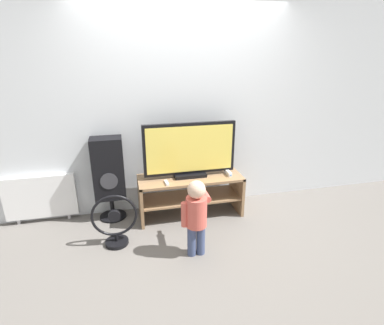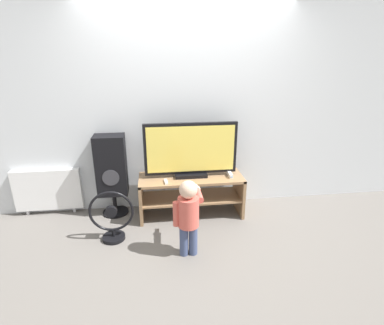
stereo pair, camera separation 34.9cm
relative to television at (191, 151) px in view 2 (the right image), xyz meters
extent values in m
plane|color=slate|center=(0.00, -0.26, -0.84)|extent=(16.00, 16.00, 0.00)
cube|color=silver|center=(0.00, 0.30, 0.46)|extent=(10.00, 0.06, 2.60)
cube|color=#93704C|center=(0.00, -0.02, -0.34)|extent=(1.27, 0.48, 0.03)
cube|color=#93704C|center=(0.00, -0.02, -0.61)|extent=(1.23, 0.44, 0.02)
cube|color=#93704C|center=(-0.62, -0.02, -0.58)|extent=(0.04, 0.48, 0.51)
cube|color=#93704C|center=(0.62, -0.02, -0.58)|extent=(0.04, 0.48, 0.51)
cube|color=black|center=(0.00, 0.00, -0.31)|extent=(0.39, 0.20, 0.04)
cube|color=black|center=(0.00, 0.00, 0.03)|extent=(1.11, 0.05, 0.63)
cube|color=#F2D859|center=(0.00, -0.03, 0.03)|extent=(1.04, 0.01, 0.56)
cube|color=white|center=(0.48, -0.06, -0.30)|extent=(0.04, 0.19, 0.05)
cube|color=#3F8CE5|center=(0.48, -0.15, -0.30)|extent=(0.03, 0.00, 0.01)
cube|color=white|center=(-0.31, -0.16, -0.32)|extent=(0.04, 0.13, 0.02)
cylinder|color=#337FD8|center=(-0.31, -0.16, -0.30)|extent=(0.01, 0.01, 0.00)
cylinder|color=#3F4C72|center=(-0.17, -0.83, -0.67)|extent=(0.09, 0.09, 0.33)
cylinder|color=#3F4C72|center=(-0.08, -0.83, -0.67)|extent=(0.09, 0.09, 0.33)
cylinder|color=#D1594C|center=(-0.13, -0.83, -0.35)|extent=(0.21, 0.21, 0.30)
sphere|color=beige|center=(-0.13, -0.83, -0.11)|extent=(0.18, 0.18, 0.18)
cylinder|color=#D1594C|center=(-0.25, -0.83, -0.37)|extent=(0.06, 0.06, 0.25)
cylinder|color=#D1594C|center=(-0.01, -0.71, -0.24)|extent=(0.06, 0.25, 0.06)
sphere|color=beige|center=(-0.01, -0.58, -0.24)|extent=(0.08, 0.08, 0.08)
cube|color=white|center=(-0.01, -0.54, -0.24)|extent=(0.03, 0.13, 0.02)
cylinder|color=black|center=(-0.96, 0.12, -0.83)|extent=(0.32, 0.32, 0.02)
cylinder|color=black|center=(-0.96, 0.12, -0.70)|extent=(0.05, 0.05, 0.28)
cube|color=black|center=(-0.96, 0.12, -0.19)|extent=(0.36, 0.24, 0.75)
cylinder|color=#38383D|center=(-0.96, 0.00, -0.30)|extent=(0.20, 0.01, 0.20)
cylinder|color=black|center=(-0.92, -0.47, -0.82)|extent=(0.25, 0.25, 0.04)
cylinder|color=black|center=(-0.92, -0.47, -0.76)|extent=(0.04, 0.04, 0.08)
torus|color=black|center=(-0.92, -0.47, -0.50)|extent=(0.48, 0.03, 0.48)
cylinder|color=black|center=(-0.92, -0.47, -0.50)|extent=(0.13, 0.05, 0.13)
cube|color=white|center=(-1.78, 0.23, -0.51)|extent=(0.81, 0.08, 0.53)
cube|color=silver|center=(-2.06, 0.23, -0.81)|extent=(0.03, 0.05, 0.06)
cube|color=silver|center=(-1.49, 0.23, -0.81)|extent=(0.03, 0.05, 0.06)
camera|label=1|loc=(-0.76, -3.31, 1.10)|focal=28.00mm
camera|label=2|loc=(-0.42, -3.37, 1.10)|focal=28.00mm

